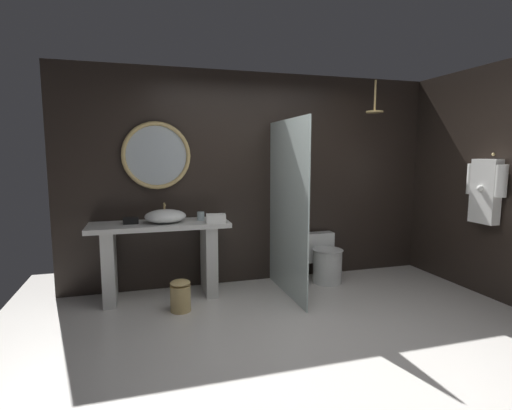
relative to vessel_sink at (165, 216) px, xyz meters
The scene contains 14 objects.
ground_plane 2.14m from the vessel_sink, 52.08° to the right, with size 5.76×5.76×0.00m, color silver.
back_wall_panel 1.30m from the vessel_sink, 17.66° to the left, with size 4.80×0.10×2.60m, color black.
side_wall_right 3.64m from the vessel_sink, 12.17° to the right, with size 0.10×2.47×2.60m, color black.
vanity_counter 0.40m from the vessel_sink, 151.18° to the left, with size 1.52×0.55×0.86m.
vessel_sink is the anchor object (origin of this frame).
tumbler_cup 0.40m from the vessel_sink, ahead, with size 0.08×0.08×0.10m, color silver.
tissue_box 0.37m from the vessel_sink, behind, with size 0.16×0.12×0.07m, color black.
round_wall_mirror 0.72m from the vessel_sink, 102.24° to the left, with size 0.78×0.05×0.78m.
shower_glass_panel 1.36m from the vessel_sink, 11.16° to the right, with size 0.02×1.18×1.99m, color silver.
rain_shower_head 2.82m from the vessel_sink, ahead, with size 0.21×0.21×0.39m.
hanging_bathrobe 3.54m from the vessel_sink, 15.86° to the right, with size 0.20×0.49×0.78m.
toilet 2.08m from the vessel_sink, ahead, with size 0.38×0.54×0.59m.
waste_bin 0.88m from the vessel_sink, 76.77° to the right, with size 0.21×0.21×0.33m.
folded_hand_towel 0.56m from the vessel_sink, 14.45° to the right, with size 0.21×0.16×0.09m, color white.
Camera 1 is at (-1.44, -2.85, 1.61)m, focal length 27.54 mm.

